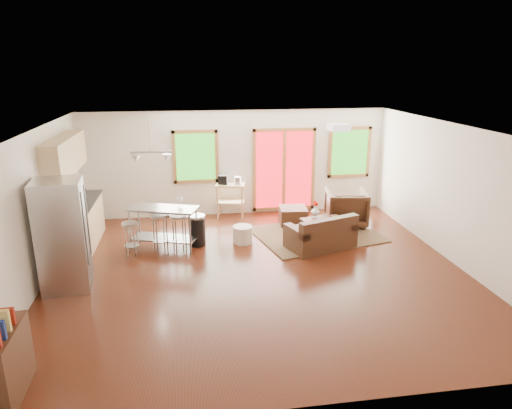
{
  "coord_description": "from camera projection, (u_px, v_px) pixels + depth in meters",
  "views": [
    {
      "loc": [
        -1.21,
        -7.55,
        3.64
      ],
      "look_at": [
        0.0,
        0.3,
        1.2
      ],
      "focal_mm": 32.0,
      "sensor_mm": 36.0,
      "label": 1
    }
  ],
  "objects": [
    {
      "name": "floor",
      "position": [
        258.0,
        272.0,
        8.38
      ],
      "size": [
        7.5,
        7.0,
        0.02
      ],
      "primitive_type": "cube",
      "color": "#35140A",
      "rests_on": "ground"
    },
    {
      "name": "ceiling",
      "position": [
        259.0,
        129.0,
        7.61
      ],
      "size": [
        7.5,
        7.0,
        0.02
      ],
      "primitive_type": "cube",
      "color": "white",
      "rests_on": "ground"
    },
    {
      "name": "back_wall",
      "position": [
        236.0,
        163.0,
        11.31
      ],
      "size": [
        7.5,
        0.02,
        2.6
      ],
      "primitive_type": "cube",
      "color": "silver",
      "rests_on": "ground"
    },
    {
      "name": "left_wall",
      "position": [
        32.0,
        214.0,
        7.45
      ],
      "size": [
        0.02,
        7.0,
        2.6
      ],
      "primitive_type": "cube",
      "color": "silver",
      "rests_on": "ground"
    },
    {
      "name": "right_wall",
      "position": [
        457.0,
        195.0,
        8.54
      ],
      "size": [
        0.02,
        7.0,
        2.6
      ],
      "primitive_type": "cube",
      "color": "silver",
      "rests_on": "ground"
    },
    {
      "name": "front_wall",
      "position": [
        312.0,
        303.0,
        4.68
      ],
      "size": [
        7.5,
        0.02,
        2.6
      ],
      "primitive_type": "cube",
      "color": "silver",
      "rests_on": "ground"
    },
    {
      "name": "window_left",
      "position": [
        196.0,
        157.0,
        11.06
      ],
      "size": [
        1.1,
        0.05,
        1.3
      ],
      "color": "#1B5311",
      "rests_on": "back_wall"
    },
    {
      "name": "french_doors",
      "position": [
        284.0,
        170.0,
        11.49
      ],
      "size": [
        1.6,
        0.05,
        2.1
      ],
      "color": "#AB0B13",
      "rests_on": "back_wall"
    },
    {
      "name": "window_right",
      "position": [
        349.0,
        152.0,
        11.62
      ],
      "size": [
        1.1,
        0.05,
        1.3
      ],
      "color": "#1B5311",
      "rests_on": "back_wall"
    },
    {
      "name": "rug",
      "position": [
        316.0,
        234.0,
        10.17
      ],
      "size": [
        2.95,
        2.51,
        0.03
      ],
      "primitive_type": "cube",
      "rotation": [
        0.0,
        0.0,
        0.23
      ],
      "color": "#435737",
      "rests_on": "floor"
    },
    {
      "name": "loveseat",
      "position": [
        321.0,
        235.0,
        9.37
      ],
      "size": [
        1.52,
        1.15,
        0.72
      ],
      "rotation": [
        0.0,
        0.0,
        0.33
      ],
      "color": "#331D12",
      "rests_on": "floor"
    },
    {
      "name": "coffee_table",
      "position": [
        323.0,
        221.0,
        10.1
      ],
      "size": [
        1.03,
        0.77,
        0.37
      ],
      "rotation": [
        0.0,
        0.0,
        0.26
      ],
      "color": "#351D10",
      "rests_on": "floor"
    },
    {
      "name": "armchair",
      "position": [
        346.0,
        206.0,
        10.66
      ],
      "size": [
        1.03,
        0.99,
        0.93
      ],
      "primitive_type": "imported",
      "rotation": [
        0.0,
        0.0,
        2.97
      ],
      "color": "#331D12",
      "rests_on": "floor"
    },
    {
      "name": "ottoman",
      "position": [
        293.0,
        216.0,
        10.79
      ],
      "size": [
        0.68,
        0.68,
        0.42
      ],
      "primitive_type": "cube",
      "rotation": [
        0.0,
        0.0,
        -0.09
      ],
      "color": "#331D12",
      "rests_on": "floor"
    },
    {
      "name": "pouf",
      "position": [
        243.0,
        234.0,
        9.69
      ],
      "size": [
        0.52,
        0.52,
        0.37
      ],
      "primitive_type": "cylinder",
      "rotation": [
        0.0,
        0.0,
        0.28
      ],
      "color": "silver",
      "rests_on": "floor"
    },
    {
      "name": "vase",
      "position": [
        315.0,
        210.0,
        10.21
      ],
      "size": [
        0.22,
        0.23,
        0.33
      ],
      "rotation": [
        0.0,
        0.0,
        0.17
      ],
      "color": "silver",
      "rests_on": "coffee_table"
    },
    {
      "name": "cabinets",
      "position": [
        75.0,
        205.0,
        9.2
      ],
      "size": [
        0.64,
        2.24,
        2.3
      ],
      "color": "tan",
      "rests_on": "floor"
    },
    {
      "name": "refrigerator",
      "position": [
        63.0,
        235.0,
        7.52
      ],
      "size": [
        0.83,
        0.8,
        1.88
      ],
      "rotation": [
        0.0,
        0.0,
        0.1
      ],
      "color": "#B7BABC",
      "rests_on": "floor"
    },
    {
      "name": "island",
      "position": [
        163.0,
        221.0,
        9.26
      ],
      "size": [
        1.5,
        0.98,
        0.88
      ],
      "rotation": [
        0.0,
        0.0,
        -0.33
      ],
      "color": "#B7BABC",
      "rests_on": "floor"
    },
    {
      "name": "cup",
      "position": [
        180.0,
        199.0,
        9.31
      ],
      "size": [
        0.14,
        0.11,
        0.13
      ],
      "primitive_type": "imported",
      "rotation": [
        0.0,
        0.0,
        -0.08
      ],
      "color": "white",
      "rests_on": "island"
    },
    {
      "name": "bar_stool_a",
      "position": [
        131.0,
        231.0,
        8.95
      ],
      "size": [
        0.38,
        0.38,
        0.69
      ],
      "rotation": [
        0.0,
        0.0,
        -0.21
      ],
      "color": "#B7BABC",
      "rests_on": "floor"
    },
    {
      "name": "bar_stool_b",
      "position": [
        160.0,
        224.0,
        9.1
      ],
      "size": [
        0.49,
        0.49,
        0.8
      ],
      "rotation": [
        0.0,
        0.0,
        0.35
      ],
      "color": "#B7BABC",
      "rests_on": "floor"
    },
    {
      "name": "bar_stool_c",
      "position": [
        179.0,
        224.0,
        9.14
      ],
      "size": [
        0.45,
        0.45,
        0.78
      ],
      "rotation": [
        0.0,
        0.0,
        0.28
      ],
      "color": "#B7BABC",
      "rests_on": "floor"
    },
    {
      "name": "trash_can",
      "position": [
        197.0,
        230.0,
        9.53
      ],
      "size": [
        0.41,
        0.41,
        0.66
      ],
      "rotation": [
        0.0,
        0.0,
        -0.17
      ],
      "color": "black",
      "rests_on": "floor"
    },
    {
      "name": "kitchen_cart",
      "position": [
        229.0,
        189.0,
        11.17
      ],
      "size": [
        0.77,
        0.57,
        1.07
      ],
      "rotation": [
        0.0,
        0.0,
        -0.19
      ],
      "color": "tan",
      "rests_on": "floor"
    },
    {
      "name": "bookshelf",
      "position": [
        4.0,
        363.0,
        5.12
      ],
      "size": [
        0.38,
        0.93,
        1.09
      ],
      "rotation": [
        0.0,
        0.0,
        0.03
      ],
      "color": "#351D10",
      "rests_on": "floor"
    },
    {
      "name": "ceiling_flush",
      "position": [
        339.0,
        127.0,
        8.43
      ],
      "size": [
        0.35,
        0.35,
        0.12
      ],
      "primitive_type": "cube",
      "color": "white",
      "rests_on": "ceiling"
    },
    {
      "name": "pendant_light",
      "position": [
        151.0,
        157.0,
        8.96
      ],
      "size": [
        0.8,
        0.18,
        0.79
      ],
      "color": "gray",
      "rests_on": "ceiling"
    }
  ]
}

